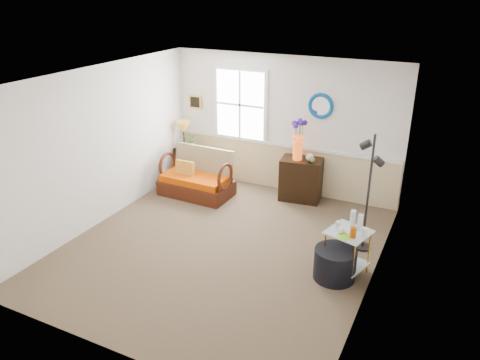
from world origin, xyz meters
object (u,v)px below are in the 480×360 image
at_px(loveseat, 196,173).
at_px(side_table, 347,252).
at_px(cabinet, 301,179).
at_px(floor_lamp, 368,194).
at_px(lamp_stand, 187,162).
at_px(ottoman, 335,264).

distance_m(loveseat, side_table, 3.52).
xyz_separation_m(cabinet, floor_lamp, (1.46, -1.26, 0.51)).
xyz_separation_m(loveseat, side_table, (3.25, -1.36, -0.11)).
height_order(lamp_stand, ottoman, lamp_stand).
bearing_deg(loveseat, ottoman, -24.84).
distance_m(lamp_stand, cabinet, 2.50).
relative_size(side_table, floor_lamp, 0.36).
distance_m(side_table, floor_lamp, 0.99).
bearing_deg(side_table, cabinet, 124.04).
height_order(lamp_stand, floor_lamp, floor_lamp).
xyz_separation_m(loveseat, ottoman, (3.14, -1.54, -0.22)).
xyz_separation_m(loveseat, lamp_stand, (-0.64, 0.68, -0.11)).
xyz_separation_m(side_table, floor_lamp, (0.07, 0.80, 0.58)).
relative_size(cabinet, ottoman, 1.38).
relative_size(cabinet, side_table, 1.20).
bearing_deg(floor_lamp, side_table, -93.33).
bearing_deg(cabinet, side_table, -63.20).
xyz_separation_m(lamp_stand, cabinet, (2.50, 0.02, 0.07)).
xyz_separation_m(cabinet, side_table, (1.39, -2.06, -0.07)).
height_order(cabinet, ottoman, cabinet).
xyz_separation_m(loveseat, cabinet, (1.86, 0.70, -0.04)).
relative_size(side_table, ottoman, 1.15).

